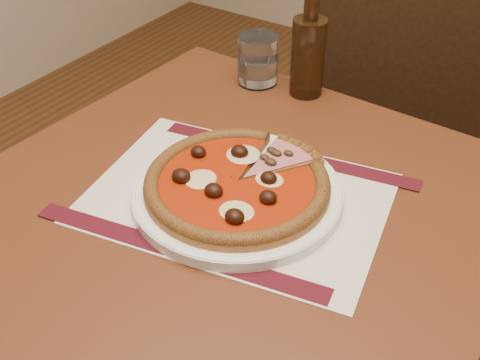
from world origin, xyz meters
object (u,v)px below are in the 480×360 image
(pizza, at_px, (237,183))
(plate, at_px, (237,193))
(chair_far, at_px, (388,118))
(bottle, at_px, (308,53))
(table, at_px, (233,250))
(water_glass, at_px, (258,60))

(pizza, bearing_deg, plate, 73.79)
(chair_far, height_order, bottle, bottle)
(table, height_order, pizza, pizza)
(table, height_order, water_glass, water_glass)
(pizza, height_order, water_glass, water_glass)
(chair_far, height_order, plate, chair_far)
(table, distance_m, chair_far, 0.78)
(chair_far, relative_size, water_glass, 8.89)
(plate, distance_m, bottle, 0.37)
(bottle, bearing_deg, table, -79.05)
(chair_far, distance_m, plate, 0.80)
(water_glass, bearing_deg, bottle, 7.20)
(table, relative_size, pizza, 2.97)
(pizza, xyz_separation_m, bottle, (-0.07, 0.35, 0.05))
(table, distance_m, plate, 0.11)
(chair_far, bearing_deg, plate, 68.08)
(plate, bearing_deg, pizza, -106.21)
(chair_far, relative_size, pizza, 3.10)
(chair_far, relative_size, bottle, 4.02)
(plate, relative_size, bottle, 1.48)
(table, relative_size, chair_far, 0.96)
(water_glass, bearing_deg, pizza, -62.84)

